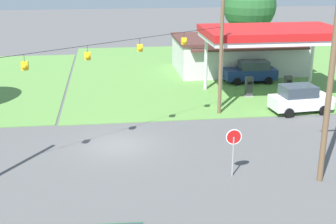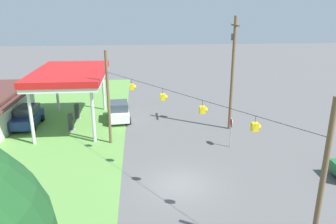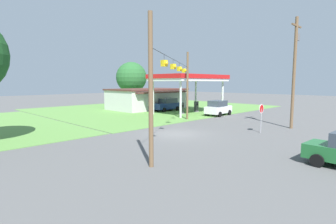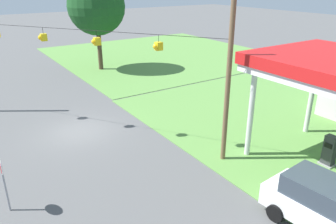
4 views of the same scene
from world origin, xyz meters
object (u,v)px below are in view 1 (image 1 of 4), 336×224
fuel_pump_near (249,87)px  fuel_pump_far (288,86)px  gas_station_canopy (272,35)px  car_at_pumps_rear (251,72)px  utility_pole_main (333,66)px  tree_behind_station (250,6)px  car_at_pumps_front (300,99)px  stop_sign_roadside (234,142)px  gas_station_store (238,54)px

fuel_pump_near → fuel_pump_far: (3.21, 0.00, 0.00)m
gas_station_canopy → fuel_pump_far: bearing=-0.1°
car_at_pumps_rear → utility_pole_main: utility_pole_main is taller
gas_station_canopy → fuel_pump_far: gas_station_canopy is taller
fuel_pump_far → tree_behind_station: size_ratio=0.19×
car_at_pumps_front → stop_sign_roadside: 11.97m
stop_sign_roadside → utility_pole_main: size_ratio=0.24×
fuel_pump_near → car_at_pumps_rear: 4.59m
gas_station_canopy → fuel_pump_far: 4.44m
fuel_pump_near → car_at_pumps_front: (2.39, -4.33, 0.24)m
gas_station_store → utility_pole_main: (-2.45, -23.76, 4.07)m
fuel_pump_near → car_at_pumps_rear: car_at_pumps_rear is taller
fuel_pump_far → utility_pole_main: (-4.03, -14.79, 4.98)m
fuel_pump_near → gas_station_store: bearing=79.7°
fuel_pump_near → tree_behind_station: bearing=73.5°
fuel_pump_far → stop_sign_roadside: bearing=-120.9°
car_at_pumps_rear → stop_sign_roadside: (-6.52, -18.04, 0.82)m
utility_pole_main → tree_behind_station: (6.19, 32.94, -0.44)m
fuel_pump_near → utility_pole_main: bearing=-93.2°
gas_station_store → fuel_pump_near: bearing=-100.3°
tree_behind_station → car_at_pumps_rear: bearing=-105.6°
gas_station_store → stop_sign_roadside: gas_station_store is taller
gas_station_store → stop_sign_roadside: size_ratio=4.89×
gas_station_canopy → stop_sign_roadside: (-6.62, -13.71, -3.08)m
fuel_pump_near → tree_behind_station: size_ratio=0.19×
gas_station_canopy → gas_station_store: bearing=89.9°
gas_station_store → fuel_pump_far: gas_station_store is taller
gas_station_store → stop_sign_roadside: 23.63m
car_at_pumps_front → fuel_pump_near: bearing=113.9°
fuel_pump_far → car_at_pumps_front: size_ratio=0.37×
gas_station_canopy → car_at_pumps_rear: size_ratio=2.32×
gas_station_canopy → car_at_pumps_rear: 5.83m
fuel_pump_far → gas_station_canopy: bearing=179.9°
car_at_pumps_rear → fuel_pump_near: bearing=71.7°
car_at_pumps_front → utility_pole_main: 11.92m
car_at_pumps_front → car_at_pumps_rear: bearing=90.8°
gas_station_canopy → gas_station_store: (0.02, 8.97, -3.23)m
stop_sign_roadside → tree_behind_station: bearing=-108.0°
gas_station_store → tree_behind_station: (3.74, 9.18, 3.63)m
utility_pole_main → car_at_pumps_rear: bearing=83.0°
car_at_pumps_front → stop_sign_roadside: bearing=-133.2°
car_at_pumps_rear → tree_behind_station: size_ratio=0.54×
car_at_pumps_front → utility_pole_main: bearing=-112.0°
car_at_pumps_rear → tree_behind_station: tree_behind_station is taller
gas_station_canopy → car_at_pumps_front: bearing=-79.8°
utility_pole_main → fuel_pump_far: bearing=74.7°
car_at_pumps_front → tree_behind_station: 23.08m
gas_station_store → car_at_pumps_front: bearing=-86.7°
fuel_pump_far → car_at_pumps_rear: car_at_pumps_rear is taller
fuel_pump_near → car_at_pumps_rear: bearing=70.7°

